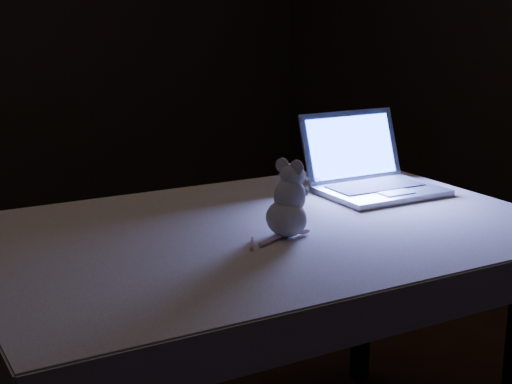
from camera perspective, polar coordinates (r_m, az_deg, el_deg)
table at (r=1.88m, az=0.76°, el=-12.67°), size 1.34×0.96×0.67m
tablecloth at (r=1.82m, az=2.86°, el=-3.57°), size 1.43×1.04×0.09m
laptop at (r=2.05m, az=9.73°, el=2.81°), size 0.36×0.33×0.22m
plush_mouse at (r=1.66m, az=2.36°, el=-0.54°), size 0.14×0.14×0.17m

